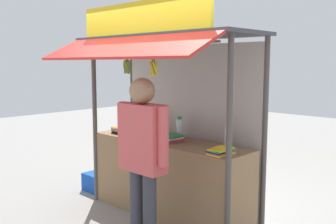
{
  "coord_description": "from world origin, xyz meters",
  "views": [
    {
      "loc": [
        3.18,
        -3.34,
        1.89
      ],
      "look_at": [
        0.0,
        0.0,
        1.3
      ],
      "focal_mm": 41.05,
      "sensor_mm": 36.0,
      "label": 1
    }
  ],
  "objects_px": {
    "water_bottle_front_right": "(150,127)",
    "plastic_crate": "(99,181)",
    "vendor_person": "(143,149)",
    "water_bottle_rear_center": "(227,137)",
    "magazine_stack_right": "(221,152)",
    "water_bottle_mid_right": "(179,128)",
    "magazine_stack_front_left": "(171,138)",
    "banana_bunch_inner_left": "(153,68)",
    "magazine_stack_center": "(124,130)",
    "banana_bunch_leftmost": "(127,67)"
  },
  "relations": [
    {
      "from": "water_bottle_mid_right",
      "to": "magazine_stack_front_left",
      "type": "height_order",
      "value": "water_bottle_mid_right"
    },
    {
      "from": "water_bottle_rear_center",
      "to": "vendor_person",
      "type": "relative_size",
      "value": 0.15
    },
    {
      "from": "magazine_stack_front_left",
      "to": "plastic_crate",
      "type": "distance_m",
      "value": 1.7
    },
    {
      "from": "water_bottle_mid_right",
      "to": "vendor_person",
      "type": "height_order",
      "value": "vendor_person"
    },
    {
      "from": "water_bottle_front_right",
      "to": "banana_bunch_leftmost",
      "type": "xyz_separation_m",
      "value": [
        0.1,
        -0.47,
        0.78
      ]
    },
    {
      "from": "magazine_stack_right",
      "to": "banana_bunch_leftmost",
      "type": "bearing_deg",
      "value": -171.01
    },
    {
      "from": "water_bottle_mid_right",
      "to": "banana_bunch_leftmost",
      "type": "bearing_deg",
      "value": -118.8
    },
    {
      "from": "magazine_stack_front_left",
      "to": "plastic_crate",
      "type": "height_order",
      "value": "magazine_stack_front_left"
    },
    {
      "from": "plastic_crate",
      "to": "water_bottle_mid_right",
      "type": "bearing_deg",
      "value": 8.29
    },
    {
      "from": "magazine_stack_right",
      "to": "banana_bunch_inner_left",
      "type": "relative_size",
      "value": 0.91
    },
    {
      "from": "magazine_stack_front_left",
      "to": "banana_bunch_leftmost",
      "type": "bearing_deg",
      "value": -133.74
    },
    {
      "from": "water_bottle_mid_right",
      "to": "banana_bunch_inner_left",
      "type": "relative_size",
      "value": 0.83
    },
    {
      "from": "vendor_person",
      "to": "water_bottle_mid_right",
      "type": "bearing_deg",
      "value": -66.75
    },
    {
      "from": "banana_bunch_inner_left",
      "to": "banana_bunch_leftmost",
      "type": "height_order",
      "value": "same"
    },
    {
      "from": "magazine_stack_center",
      "to": "magazine_stack_right",
      "type": "distance_m",
      "value": 1.73
    },
    {
      "from": "water_bottle_rear_center",
      "to": "banana_bunch_inner_left",
      "type": "bearing_deg",
      "value": -137.53
    },
    {
      "from": "magazine_stack_center",
      "to": "plastic_crate",
      "type": "xyz_separation_m",
      "value": [
        -0.6,
        0.0,
        -0.86
      ]
    },
    {
      "from": "water_bottle_rear_center",
      "to": "vendor_person",
      "type": "bearing_deg",
      "value": -105.66
    },
    {
      "from": "water_bottle_front_right",
      "to": "banana_bunch_inner_left",
      "type": "distance_m",
      "value": 1.05
    },
    {
      "from": "water_bottle_front_right",
      "to": "banana_bunch_leftmost",
      "type": "distance_m",
      "value": 0.91
    },
    {
      "from": "magazine_stack_right",
      "to": "banana_bunch_inner_left",
      "type": "height_order",
      "value": "banana_bunch_inner_left"
    },
    {
      "from": "magazine_stack_right",
      "to": "vendor_person",
      "type": "bearing_deg",
      "value": -124.84
    },
    {
      "from": "water_bottle_rear_center",
      "to": "magazine_stack_front_left",
      "type": "relative_size",
      "value": 0.98
    },
    {
      "from": "banana_bunch_inner_left",
      "to": "vendor_person",
      "type": "bearing_deg",
      "value": -55.45
    },
    {
      "from": "magazine_stack_center",
      "to": "magazine_stack_right",
      "type": "xyz_separation_m",
      "value": [
        1.72,
        -0.17,
        -0.0
      ]
    },
    {
      "from": "magazine_stack_right",
      "to": "vendor_person",
      "type": "distance_m",
      "value": 0.8
    },
    {
      "from": "magazine_stack_right",
      "to": "banana_bunch_leftmost",
      "type": "xyz_separation_m",
      "value": [
        -1.22,
        -0.19,
        0.86
      ]
    },
    {
      "from": "magazine_stack_right",
      "to": "banana_bunch_leftmost",
      "type": "distance_m",
      "value": 1.5
    },
    {
      "from": "magazine_stack_front_left",
      "to": "plastic_crate",
      "type": "xyz_separation_m",
      "value": [
        -1.46,
        -0.01,
        -0.86
      ]
    },
    {
      "from": "magazine_stack_center",
      "to": "magazine_stack_front_left",
      "type": "height_order",
      "value": "magazine_stack_center"
    },
    {
      "from": "vendor_person",
      "to": "plastic_crate",
      "type": "distance_m",
      "value": 2.24
    },
    {
      "from": "water_bottle_rear_center",
      "to": "banana_bunch_leftmost",
      "type": "height_order",
      "value": "banana_bunch_leftmost"
    },
    {
      "from": "banana_bunch_inner_left",
      "to": "plastic_crate",
      "type": "bearing_deg",
      "value": 166.8
    },
    {
      "from": "magazine_stack_front_left",
      "to": "banana_bunch_inner_left",
      "type": "distance_m",
      "value": 0.93
    },
    {
      "from": "plastic_crate",
      "to": "water_bottle_rear_center",
      "type": "bearing_deg",
      "value": 5.12
    },
    {
      "from": "banana_bunch_inner_left",
      "to": "water_bottle_front_right",
      "type": "bearing_deg",
      "value": 139.19
    },
    {
      "from": "magazine_stack_center",
      "to": "plastic_crate",
      "type": "relative_size",
      "value": 0.86
    },
    {
      "from": "vendor_person",
      "to": "magazine_stack_right",
      "type": "bearing_deg",
      "value": -124.91
    },
    {
      "from": "vendor_person",
      "to": "plastic_crate",
      "type": "xyz_separation_m",
      "value": [
        -1.86,
        0.83,
        -0.92
      ]
    },
    {
      "from": "water_bottle_rear_center",
      "to": "magazine_stack_front_left",
      "type": "height_order",
      "value": "water_bottle_rear_center"
    },
    {
      "from": "water_bottle_mid_right",
      "to": "banana_bunch_inner_left",
      "type": "bearing_deg",
      "value": -77.58
    },
    {
      "from": "magazine_stack_front_left",
      "to": "water_bottle_mid_right",
      "type": "bearing_deg",
      "value": 102.9
    },
    {
      "from": "water_bottle_rear_center",
      "to": "plastic_crate",
      "type": "relative_size",
      "value": 0.68
    },
    {
      "from": "water_bottle_front_right",
      "to": "banana_bunch_leftmost",
      "type": "height_order",
      "value": "banana_bunch_leftmost"
    },
    {
      "from": "vendor_person",
      "to": "plastic_crate",
      "type": "bearing_deg",
      "value": -24.0
    },
    {
      "from": "water_bottle_rear_center",
      "to": "banana_bunch_inner_left",
      "type": "height_order",
      "value": "banana_bunch_inner_left"
    },
    {
      "from": "magazine_stack_right",
      "to": "water_bottle_mid_right",
      "type": "bearing_deg",
      "value": 157.28
    },
    {
      "from": "water_bottle_front_right",
      "to": "plastic_crate",
      "type": "relative_size",
      "value": 0.67
    },
    {
      "from": "plastic_crate",
      "to": "banana_bunch_leftmost",
      "type": "bearing_deg",
      "value": -18.22
    },
    {
      "from": "magazine_stack_front_left",
      "to": "banana_bunch_inner_left",
      "type": "height_order",
      "value": "banana_bunch_inner_left"
    }
  ]
}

